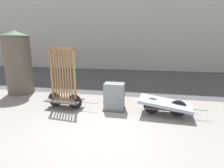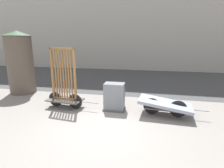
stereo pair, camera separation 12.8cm
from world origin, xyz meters
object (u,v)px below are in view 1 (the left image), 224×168
(bike_cart_with_bedframe, at_px, (64,89))
(advertising_column, at_px, (18,62))
(utility_cabinet, at_px, (114,98))
(bike_cart_with_mattress, at_px, (165,104))

(bike_cart_with_bedframe, height_order, advertising_column, advertising_column)
(utility_cabinet, height_order, advertising_column, advertising_column)
(bike_cart_with_bedframe, relative_size, utility_cabinet, 2.23)
(bike_cart_with_bedframe, relative_size, advertising_column, 0.76)
(bike_cart_with_bedframe, distance_m, advertising_column, 3.43)
(bike_cart_with_bedframe, height_order, utility_cabinet, bike_cart_with_bedframe)
(bike_cart_with_bedframe, xyz_separation_m, bike_cart_with_mattress, (3.69, 0.00, -0.36))
(bike_cart_with_mattress, height_order, advertising_column, advertising_column)
(bike_cart_with_bedframe, bearing_deg, advertising_column, 159.95)
(bike_cart_with_bedframe, height_order, bike_cart_with_mattress, bike_cart_with_bedframe)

